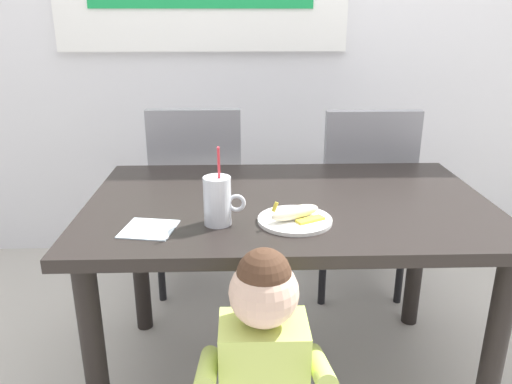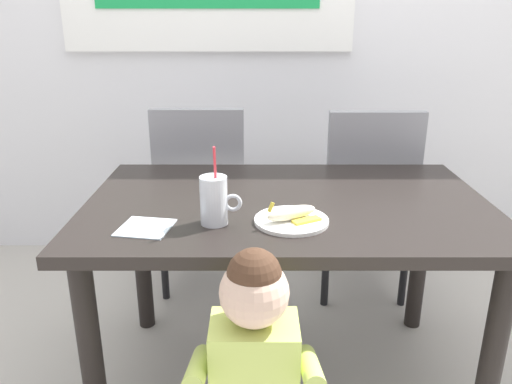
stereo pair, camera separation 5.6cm
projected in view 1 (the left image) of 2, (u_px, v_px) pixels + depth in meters
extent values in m
plane|color=#B7B2A8|center=(285.00, 375.00, 1.98)|extent=(24.00, 24.00, 0.00)
cube|color=black|center=(289.00, 205.00, 1.74)|extent=(1.38, 0.87, 0.04)
cylinder|color=black|center=(95.00, 364.00, 1.51)|extent=(0.07, 0.07, 0.71)
cylinder|color=black|center=(493.00, 356.00, 1.55)|extent=(0.07, 0.07, 0.71)
cylinder|color=black|center=(139.00, 257.00, 2.18)|extent=(0.07, 0.07, 0.71)
cylinder|color=black|center=(417.00, 253.00, 2.21)|extent=(0.07, 0.07, 0.71)
cube|color=gray|center=(200.00, 202.00, 2.54)|extent=(0.44, 0.44, 0.06)
cube|color=gray|center=(195.00, 162.00, 2.27)|extent=(0.42, 0.05, 0.48)
cylinder|color=black|center=(238.00, 229.00, 2.81)|extent=(0.04, 0.04, 0.42)
cylinder|color=black|center=(171.00, 230.00, 2.80)|extent=(0.04, 0.04, 0.42)
cylinder|color=black|center=(238.00, 261.00, 2.45)|extent=(0.04, 0.04, 0.42)
cylinder|color=black|center=(161.00, 262.00, 2.44)|extent=(0.04, 0.04, 0.42)
cube|color=gray|center=(357.00, 204.00, 2.51)|extent=(0.44, 0.44, 0.06)
cube|color=gray|center=(371.00, 164.00, 2.23)|extent=(0.42, 0.05, 0.48)
cylinder|color=black|center=(380.00, 232.00, 2.78)|extent=(0.04, 0.04, 0.42)
cylinder|color=black|center=(312.00, 233.00, 2.77)|extent=(0.04, 0.04, 0.42)
cylinder|color=black|center=(401.00, 264.00, 2.42)|extent=(0.04, 0.04, 0.42)
cylinder|color=black|center=(323.00, 265.00, 2.41)|extent=(0.04, 0.04, 0.42)
cube|color=#C6DB66|center=(263.00, 373.00, 1.27)|extent=(0.22, 0.15, 0.30)
sphere|color=beige|center=(264.00, 293.00, 1.19)|extent=(0.17, 0.17, 0.17)
sphere|color=#472D1E|center=(264.00, 275.00, 1.17)|extent=(0.13, 0.13, 0.13)
cylinder|color=#C6DB66|center=(207.00, 370.00, 1.23)|extent=(0.05, 0.24, 0.13)
cylinder|color=#C6DB66|center=(320.00, 368.00, 1.24)|extent=(0.05, 0.24, 0.13)
cylinder|color=silver|center=(217.00, 201.00, 1.50)|extent=(0.08, 0.08, 0.15)
cylinder|color=beige|center=(218.00, 210.00, 1.51)|extent=(0.07, 0.07, 0.08)
torus|color=silver|center=(237.00, 203.00, 1.51)|extent=(0.06, 0.01, 0.06)
cylinder|color=#E5333F|center=(219.00, 180.00, 1.48)|extent=(0.01, 0.06, 0.22)
cylinder|color=white|center=(295.00, 220.00, 1.54)|extent=(0.23, 0.23, 0.01)
ellipsoid|color=#F4EAC6|center=(296.00, 213.00, 1.53)|extent=(0.17, 0.12, 0.04)
cube|color=yellow|center=(310.00, 220.00, 1.52)|extent=(0.09, 0.07, 0.01)
cube|color=yellow|center=(294.00, 212.00, 1.57)|extent=(0.09, 0.07, 0.01)
cylinder|color=yellow|center=(275.00, 207.00, 1.48)|extent=(0.03, 0.02, 0.03)
cube|color=silver|center=(149.00, 229.00, 1.49)|extent=(0.17, 0.17, 0.00)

